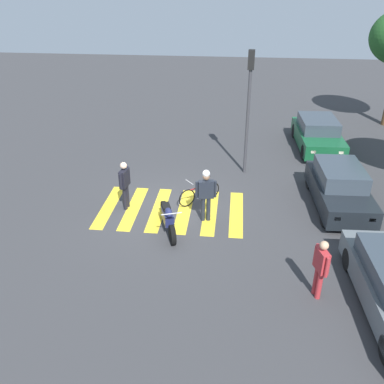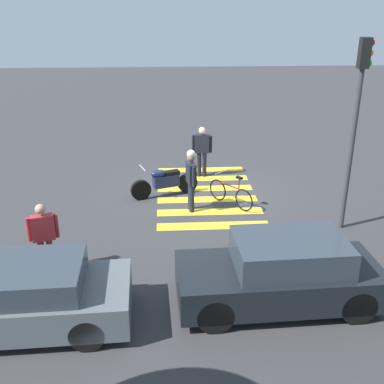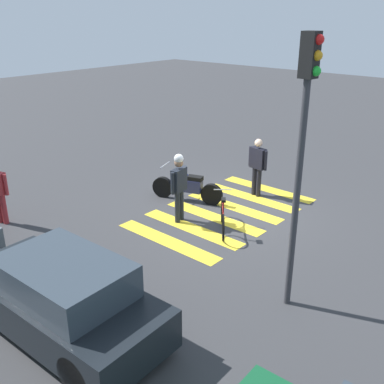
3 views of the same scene
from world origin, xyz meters
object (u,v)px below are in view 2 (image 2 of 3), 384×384
object	(u,v)px
car_grey_coupe	(6,298)
pedestrian_bystander	(44,234)
police_motorcycle	(165,182)
traffic_light_pole	(357,108)
car_black_suv	(281,274)
officer_by_motorcycle	(202,148)
leaning_bicycle	(231,194)
officer_on_foot	(191,176)

from	to	relation	value
car_grey_coupe	pedestrian_bystander	bearing A→B (deg)	-98.61
police_motorcycle	car_grey_coupe	distance (m)	6.79
traffic_light_pole	car_black_suv	bearing A→B (deg)	52.88
police_motorcycle	pedestrian_bystander	world-z (taller)	pedestrian_bystander
police_motorcycle	traffic_light_pole	xyz separation A→B (m)	(-4.73, 2.45, 2.77)
car_grey_coupe	traffic_light_pole	world-z (taller)	traffic_light_pole
officer_by_motorcycle	traffic_light_pole	xyz separation A→B (m)	(-3.46, 4.12, 2.22)
officer_by_motorcycle	car_grey_coupe	xyz separation A→B (m)	(4.20, 7.80, -0.38)
leaning_bicycle	pedestrian_bystander	world-z (taller)	pedestrian_bystander
car_grey_coupe	officer_on_foot	bearing A→B (deg)	-126.40
officer_on_foot	car_grey_coupe	xyz separation A→B (m)	(3.67, 4.98, -0.45)
officer_on_foot	car_black_suv	bearing A→B (deg)	108.45
officer_on_foot	pedestrian_bystander	xyz separation A→B (m)	(3.39, 3.11, -0.13)
officer_on_foot	traffic_light_pole	bearing A→B (deg)	161.89
officer_by_motorcycle	car_grey_coupe	distance (m)	8.86
police_motorcycle	officer_by_motorcycle	world-z (taller)	officer_by_motorcycle
leaning_bicycle	pedestrian_bystander	xyz separation A→B (m)	(4.58, 3.41, 0.57)
car_black_suv	traffic_light_pole	xyz separation A→B (m)	(-2.46, -3.25, 2.54)
police_motorcycle	traffic_light_pole	world-z (taller)	traffic_light_pole
officer_on_foot	officer_by_motorcycle	world-z (taller)	officer_on_foot
officer_by_motorcycle	car_black_suv	size ratio (longest dim) A/B	0.43
police_motorcycle	car_grey_coupe	xyz separation A→B (m)	(2.92, 6.12, 0.17)
leaning_bicycle	car_grey_coupe	xyz separation A→B (m)	(4.86, 5.29, 0.25)
officer_on_foot	car_black_suv	world-z (taller)	officer_on_foot
leaning_bicycle	officer_by_motorcycle	world-z (taller)	officer_by_motorcycle
officer_by_motorcycle	car_black_suv	world-z (taller)	officer_by_motorcycle
officer_on_foot	officer_by_motorcycle	bearing A→B (deg)	-100.57
car_grey_coupe	leaning_bicycle	bearing A→B (deg)	-132.61
police_motorcycle	officer_by_motorcycle	xyz separation A→B (m)	(-1.27, -1.67, 0.55)
car_grey_coupe	police_motorcycle	bearing A→B (deg)	-115.51
officer_on_foot	pedestrian_bystander	size ratio (longest dim) A/B	1.11
leaning_bicycle	police_motorcycle	bearing A→B (deg)	-23.39
officer_on_foot	car_black_suv	size ratio (longest dim) A/B	0.45
police_motorcycle	car_black_suv	world-z (taller)	car_black_suv
officer_on_foot	officer_by_motorcycle	distance (m)	2.87
officer_by_motorcycle	car_grey_coupe	bearing A→B (deg)	61.71
police_motorcycle	traffic_light_pole	size ratio (longest dim) A/B	0.43
car_black_suv	traffic_light_pole	size ratio (longest dim) A/B	0.83
leaning_bicycle	officer_by_motorcycle	size ratio (longest dim) A/B	0.78
police_motorcycle	leaning_bicycle	world-z (taller)	police_motorcycle
traffic_light_pole	leaning_bicycle	bearing A→B (deg)	-29.95
officer_on_foot	traffic_light_pole	distance (m)	4.71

